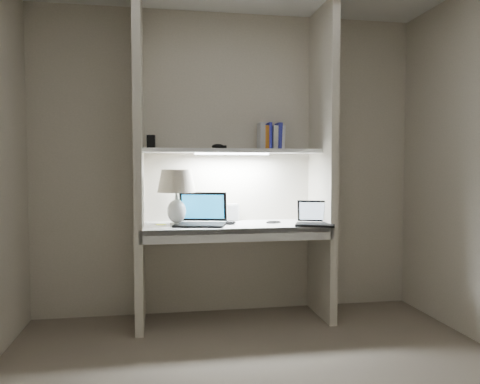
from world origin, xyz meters
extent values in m
cube|color=beige|center=(0.00, 1.50, 1.25)|extent=(3.20, 0.01, 2.50)
cube|color=beige|center=(-0.73, 1.23, 1.25)|extent=(0.06, 0.55, 2.50)
cube|color=beige|center=(0.73, 1.23, 1.25)|extent=(0.06, 0.55, 2.50)
cube|color=white|center=(0.00, 1.23, 0.75)|extent=(1.40, 0.55, 0.04)
cube|color=silver|center=(0.00, 0.96, 0.72)|extent=(1.46, 0.03, 0.10)
cube|color=silver|center=(0.00, 1.32, 1.35)|extent=(1.40, 0.36, 0.03)
cube|color=white|center=(0.00, 1.32, 1.33)|extent=(0.60, 0.04, 0.02)
cylinder|color=white|center=(-0.45, 1.24, 0.78)|extent=(0.11, 0.11, 0.02)
ellipsoid|color=white|center=(-0.45, 1.24, 0.88)|extent=(0.15, 0.15, 0.18)
cylinder|color=white|center=(-0.45, 1.24, 0.99)|extent=(0.02, 0.02, 0.08)
sphere|color=#FFD899|center=(-0.45, 1.24, 1.07)|extent=(0.04, 0.04, 0.04)
cube|color=black|center=(-0.27, 1.16, 0.78)|extent=(0.43, 0.35, 0.02)
cube|color=black|center=(-0.27, 1.16, 0.79)|extent=(0.36, 0.26, 0.00)
cube|color=black|center=(-0.24, 1.31, 0.90)|extent=(0.38, 0.16, 0.24)
cube|color=#1680C1|center=(-0.24, 1.31, 0.90)|extent=(0.33, 0.13, 0.19)
cube|color=black|center=(0.60, 1.02, 0.78)|extent=(0.35, 0.30, 0.02)
cube|color=black|center=(0.60, 1.02, 0.79)|extent=(0.29, 0.23, 0.00)
cube|color=black|center=(0.65, 1.13, 0.87)|extent=(0.29, 0.16, 0.17)
cube|color=#A8BCCE|center=(0.64, 1.13, 0.87)|extent=(0.26, 0.14, 0.14)
cube|color=silver|center=(0.02, 1.45, 0.84)|extent=(0.12, 0.09, 0.14)
ellipsoid|color=black|center=(-0.03, 1.20, 0.79)|extent=(0.10, 0.08, 0.03)
torus|color=black|center=(0.34, 1.26, 0.78)|extent=(0.13, 0.13, 0.01)
cube|color=#EBFF35|center=(-0.57, 1.29, 0.77)|extent=(0.09, 0.09, 0.00)
cube|color=silver|center=(0.43, 1.41, 1.46)|extent=(0.03, 0.15, 0.20)
cube|color=#252A96|center=(0.41, 1.41, 1.48)|extent=(0.04, 0.15, 0.22)
cube|color=#B7B8B3|center=(0.37, 1.41, 1.46)|extent=(0.04, 0.15, 0.20)
cube|color=#2B30BC|center=(0.32, 1.41, 1.48)|extent=(0.02, 0.15, 0.22)
cube|color=#C46D1B|center=(0.30, 1.41, 1.46)|extent=(0.03, 0.15, 0.20)
cube|color=#B8B8BD|center=(0.26, 1.41, 1.48)|extent=(0.04, 0.15, 0.22)
cube|color=black|center=(-0.64, 1.35, 1.42)|extent=(0.07, 0.05, 0.11)
ellipsoid|color=black|center=(-0.10, 1.40, 1.39)|extent=(0.12, 0.10, 0.04)
camera|label=1|loc=(-0.58, -2.40, 1.22)|focal=35.00mm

